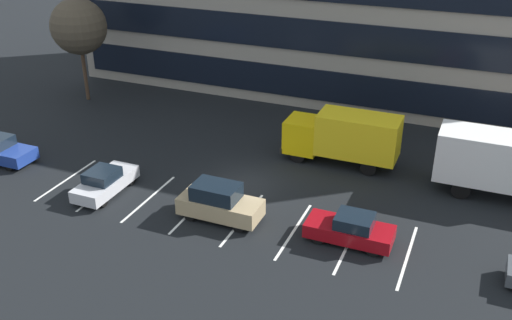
{
  "coord_description": "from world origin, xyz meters",
  "views": [
    {
      "loc": [
        11.89,
        -26.82,
        16.04
      ],
      "look_at": [
        0.47,
        0.51,
        1.4
      ],
      "focal_mm": 40.91,
      "sensor_mm": 36.0,
      "label": 1
    }
  ],
  "objects_px": {
    "box_truck_orange": "(506,164)",
    "bare_tree": "(79,27)",
    "sedan_maroon": "(351,229)",
    "suv_tan": "(219,202)",
    "sedan_silver": "(105,182)",
    "box_truck_yellow_all": "(344,136)"
  },
  "relations": [
    {
      "from": "box_truck_orange",
      "to": "bare_tree",
      "type": "distance_m",
      "value": 31.0
    },
    {
      "from": "box_truck_orange",
      "to": "sedan_silver",
      "type": "xyz_separation_m",
      "value": [
        -20.27,
        -8.06,
        -1.31
      ]
    },
    {
      "from": "sedan_silver",
      "to": "sedan_maroon",
      "type": "xyz_separation_m",
      "value": [
        13.73,
        0.56,
        0.01
      ]
    },
    {
      "from": "suv_tan",
      "to": "box_truck_orange",
      "type": "bearing_deg",
      "value": 31.07
    },
    {
      "from": "sedan_silver",
      "to": "suv_tan",
      "type": "distance_m",
      "value": 7.0
    },
    {
      "from": "box_truck_orange",
      "to": "sedan_maroon",
      "type": "xyz_separation_m",
      "value": [
        -6.54,
        -7.5,
        -1.3
      ]
    },
    {
      "from": "box_truck_orange",
      "to": "bare_tree",
      "type": "relative_size",
      "value": 0.98
    },
    {
      "from": "box_truck_yellow_all",
      "to": "box_truck_orange",
      "type": "bearing_deg",
      "value": -4.08
    },
    {
      "from": "box_truck_orange",
      "to": "sedan_maroon",
      "type": "distance_m",
      "value": 10.03
    },
    {
      "from": "box_truck_orange",
      "to": "sedan_maroon",
      "type": "relative_size",
      "value": 1.84
    },
    {
      "from": "box_truck_orange",
      "to": "sedan_silver",
      "type": "bearing_deg",
      "value": -158.31
    },
    {
      "from": "sedan_maroon",
      "to": "suv_tan",
      "type": "distance_m",
      "value": 6.76
    },
    {
      "from": "box_truck_yellow_all",
      "to": "sedan_silver",
      "type": "xyz_separation_m",
      "value": [
        -11.13,
        -8.71,
        -1.12
      ]
    },
    {
      "from": "box_truck_yellow_all",
      "to": "sedan_silver",
      "type": "height_order",
      "value": "box_truck_yellow_all"
    },
    {
      "from": "sedan_silver",
      "to": "sedan_maroon",
      "type": "relative_size",
      "value": 0.99
    },
    {
      "from": "box_truck_yellow_all",
      "to": "bare_tree",
      "type": "distance_m",
      "value": 21.99
    },
    {
      "from": "suv_tan",
      "to": "bare_tree",
      "type": "distance_m",
      "value": 21.5
    },
    {
      "from": "box_truck_orange",
      "to": "suv_tan",
      "type": "xyz_separation_m",
      "value": [
        -13.27,
        -8.0,
        -1.07
      ]
    },
    {
      "from": "box_truck_orange",
      "to": "bare_tree",
      "type": "xyz_separation_m",
      "value": [
        -30.53,
        3.88,
        3.73
      ]
    },
    {
      "from": "box_truck_orange",
      "to": "box_truck_yellow_all",
      "type": "xyz_separation_m",
      "value": [
        -9.13,
        0.65,
        -0.19
      ]
    },
    {
      "from": "suv_tan",
      "to": "bare_tree",
      "type": "height_order",
      "value": "bare_tree"
    },
    {
      "from": "suv_tan",
      "to": "bare_tree",
      "type": "relative_size",
      "value": 0.54
    }
  ]
}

